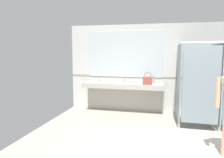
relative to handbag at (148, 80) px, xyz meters
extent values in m
cube|color=silver|center=(1.29, 0.50, 0.29)|extent=(7.45, 0.12, 2.60)
cube|color=#9E937F|center=(1.29, 0.44, 0.04)|extent=(7.45, 0.01, 0.06)
cube|color=#B2ADA3|center=(-0.72, 0.14, -0.19)|extent=(2.36, 0.57, 0.14)
cube|color=#B2ADA3|center=(-0.72, 0.38, -0.63)|extent=(2.36, 0.08, 0.75)
cube|color=beige|center=(-1.51, 0.11, -0.17)|extent=(0.42, 0.31, 0.11)
cylinder|color=silver|center=(-1.51, 0.33, -0.07)|extent=(0.04, 0.04, 0.11)
cylinder|color=silver|center=(-1.51, 0.28, -0.02)|extent=(0.03, 0.11, 0.03)
sphere|color=silver|center=(-1.44, 0.34, -0.09)|extent=(0.04, 0.04, 0.04)
cube|color=beige|center=(-0.72, 0.11, -0.17)|extent=(0.42, 0.31, 0.11)
cylinder|color=silver|center=(-0.72, 0.33, -0.07)|extent=(0.04, 0.04, 0.11)
cylinder|color=silver|center=(-0.72, 0.28, -0.02)|extent=(0.03, 0.11, 0.03)
sphere|color=silver|center=(-0.65, 0.34, -0.09)|extent=(0.04, 0.04, 0.04)
cube|color=beige|center=(0.06, 0.11, -0.17)|extent=(0.42, 0.31, 0.11)
cylinder|color=silver|center=(0.06, 0.33, -0.07)|extent=(0.04, 0.04, 0.11)
cylinder|color=silver|center=(0.06, 0.28, -0.02)|extent=(0.03, 0.11, 0.03)
sphere|color=silver|center=(0.13, 0.34, -0.09)|extent=(0.04, 0.04, 0.04)
cube|color=silver|center=(-0.72, 0.43, 0.71)|extent=(2.26, 0.02, 1.37)
cube|color=gray|center=(0.82, -0.27, 0.05)|extent=(0.03, 1.38, 1.87)
cylinder|color=silver|center=(0.82, -0.90, -0.95)|extent=(0.05, 0.05, 0.12)
cube|color=gray|center=(1.70, -0.27, 0.05)|extent=(0.03, 1.38, 1.87)
cylinder|color=silver|center=(1.70, -0.90, -0.95)|extent=(0.05, 0.05, 0.12)
cube|color=gray|center=(1.26, -0.93, 0.05)|extent=(0.80, 0.04, 1.77)
cylinder|color=#DBAD89|center=(1.35, -2.13, 0.10)|extent=(0.08, 0.08, 0.51)
cube|color=#934C42|center=(0.00, 0.00, -0.01)|extent=(0.25, 0.12, 0.22)
torus|color=#934C42|center=(0.00, 0.00, 0.14)|extent=(0.19, 0.02, 0.19)
cylinder|color=#D899B2|center=(0.14, 0.31, -0.04)|extent=(0.07, 0.07, 0.16)
cylinder|color=black|center=(0.14, 0.31, 0.06)|extent=(0.03, 0.03, 0.04)
cylinder|color=white|center=(-1.18, 0.05, -0.07)|extent=(0.07, 0.07, 0.10)
camera|label=1|loc=(0.45, -6.13, 0.81)|focal=35.26mm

